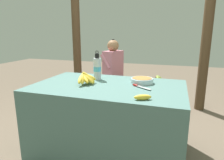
{
  "coord_description": "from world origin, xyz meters",
  "views": [
    {
      "loc": [
        0.62,
        -1.79,
        1.22
      ],
      "look_at": [
        0.02,
        0.05,
        0.76
      ],
      "focal_mm": 32.0,
      "sensor_mm": 36.0,
      "label": 1
    }
  ],
  "objects": [
    {
      "name": "serving_bowl",
      "position": [
        0.3,
        0.17,
        0.75
      ],
      "size": [
        0.23,
        0.23,
        0.05
      ],
      "color": "silver",
      "rests_on": "market_counter"
    },
    {
      "name": "support_post_near",
      "position": [
        -1.15,
        1.57,
        1.36
      ],
      "size": [
        0.15,
        0.15,
        2.72
      ],
      "color": "#4C3823",
      "rests_on": "ground_plane"
    },
    {
      "name": "banana_bunch_green",
      "position": [
        0.37,
        1.4,
        0.51
      ],
      "size": [
        0.13,
        0.25,
        0.12
      ],
      "color": "#4C381E",
      "rests_on": "wooden_bench"
    },
    {
      "name": "market_counter",
      "position": [
        0.0,
        0.0,
        0.36
      ],
      "size": [
        1.47,
        0.9,
        0.72
      ],
      "color": "#4C706B",
      "rests_on": "ground_plane"
    },
    {
      "name": "seated_vendor",
      "position": [
        -0.43,
        1.38,
        0.65
      ],
      "size": [
        0.47,
        0.43,
        1.11
      ],
      "rotation": [
        0.0,
        0.0,
        2.82
      ],
      "color": "#564C60",
      "rests_on": "ground_plane"
    },
    {
      "name": "ground_plane",
      "position": [
        0.0,
        0.0,
        0.0
      ],
      "size": [
        12.0,
        12.0,
        0.0
      ],
      "primitive_type": "plane",
      "color": "brown"
    },
    {
      "name": "wooden_bench",
      "position": [
        -0.06,
        1.4,
        0.37
      ],
      "size": [
        1.47,
        0.32,
        0.45
      ],
      "color": "brown",
      "rests_on": "ground_plane"
    },
    {
      "name": "knife",
      "position": [
        0.3,
        0.01,
        0.73
      ],
      "size": [
        0.19,
        0.15,
        0.02
      ],
      "rotation": [
        0.0,
        0.0,
        -0.62
      ],
      "color": "#BCBCC1",
      "rests_on": "market_counter"
    },
    {
      "name": "water_bottle",
      "position": [
        -0.19,
        0.18,
        0.84
      ],
      "size": [
        0.08,
        0.08,
        0.31
      ],
      "color": "silver",
      "rests_on": "market_counter"
    },
    {
      "name": "banana_bunch_ripe",
      "position": [
        -0.22,
        -0.04,
        0.78
      ],
      "size": [
        0.17,
        0.29,
        0.14
      ],
      "color": "#4C381E",
      "rests_on": "market_counter"
    },
    {
      "name": "loose_banana_front",
      "position": [
        0.4,
        -0.34,
        0.74
      ],
      "size": [
        0.14,
        0.09,
        0.04
      ],
      "rotation": [
        0.0,
        0.0,
        0.41
      ],
      "color": "gold",
      "rests_on": "market_counter"
    },
    {
      "name": "support_post_far",
      "position": [
        1.03,
        1.57,
        1.36
      ],
      "size": [
        0.15,
        0.15,
        2.72
      ],
      "color": "#4C3823",
      "rests_on": "ground_plane"
    }
  ]
}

